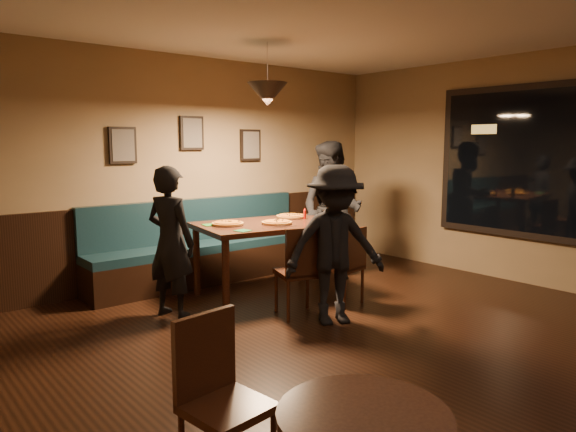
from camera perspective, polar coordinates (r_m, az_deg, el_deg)
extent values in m
plane|color=black|center=(4.48, 13.51, -14.96)|extent=(7.00, 7.00, 0.00)
plane|color=#8C704F|center=(6.82, -10.39, 5.02)|extent=(6.00, 0.00, 6.00)
cube|color=black|center=(6.90, -10.08, -2.48)|extent=(5.88, 0.06, 1.00)
cube|color=black|center=(6.95, 25.38, 5.27)|extent=(0.06, 2.56, 1.86)
plane|color=black|center=(6.93, 25.28, 5.27)|extent=(0.00, 2.40, 2.40)
cube|color=black|center=(6.39, -17.42, 7.30)|extent=(0.32, 0.04, 0.42)
cube|color=black|center=(6.79, -10.36, 8.80)|extent=(0.32, 0.04, 0.42)
cube|color=black|center=(7.27, -4.09, 7.65)|extent=(0.32, 0.04, 0.42)
cone|color=black|center=(5.89, -2.23, 13.00)|extent=(0.44, 0.44, 0.25)
cube|color=#321C0D|center=(6.01, -2.14, -4.69)|extent=(1.71, 1.26, 0.84)
imported|color=black|center=(5.33, -12.56, -2.77)|extent=(0.53, 0.64, 1.51)
imported|color=black|center=(6.74, 4.76, 0.61)|extent=(0.88, 1.01, 1.75)
imported|color=black|center=(5.04, 5.09, -3.15)|extent=(1.13, 0.92, 1.52)
cylinder|color=#C58725|center=(5.78, -6.52, -0.81)|extent=(0.36, 0.36, 0.04)
cylinder|color=gold|center=(5.83, -1.23, -0.70)|extent=(0.44, 0.44, 0.04)
cylinder|color=gold|center=(6.32, 0.31, -0.03)|extent=(0.39, 0.39, 0.04)
cylinder|color=black|center=(6.02, 4.10, 0.03)|extent=(0.08, 0.08, 0.13)
cylinder|color=#950C04|center=(6.22, 1.81, 0.27)|extent=(0.04, 0.04, 0.13)
cube|color=#1F7724|center=(5.82, -8.37, -0.95)|extent=(0.19, 0.19, 0.01)
cube|color=#1B6635|center=(5.39, -4.89, -1.59)|extent=(0.17, 0.17, 0.01)
cube|color=silver|center=(5.61, -0.59, -1.20)|extent=(0.16, 0.08, 0.00)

